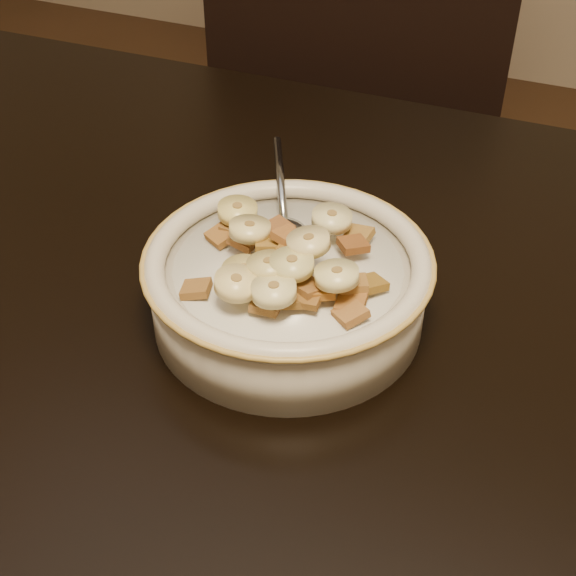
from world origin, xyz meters
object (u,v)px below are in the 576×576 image
at_px(spoon, 285,236).
at_px(cereal_bowl, 288,293).
at_px(table, 63,319).
at_px(chair, 302,197).

bearing_deg(spoon, cereal_bowl, 90.00).
height_order(cereal_bowl, spoon, spoon).
relative_size(table, chair, 1.32).
xyz_separation_m(table, cereal_bowl, (0.18, 0.05, 0.05)).
height_order(table, cereal_bowl, cereal_bowl).
relative_size(chair, cereal_bowl, 5.07).
bearing_deg(spoon, chair, -96.34).
relative_size(table, spoon, 27.97).
relative_size(table, cereal_bowl, 6.71).
bearing_deg(table, chair, 89.24).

